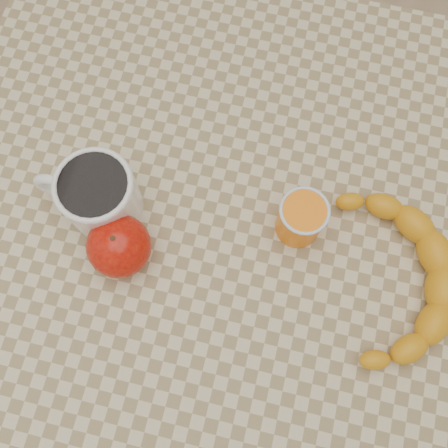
% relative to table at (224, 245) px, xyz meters
% --- Properties ---
extents(ground, '(3.00, 3.00, 0.00)m').
position_rel_table_xyz_m(ground, '(0.00, 0.00, -0.66)').
color(ground, tan).
rests_on(ground, ground).
extents(table, '(0.80, 0.80, 0.75)m').
position_rel_table_xyz_m(table, '(0.00, 0.00, 0.00)').
color(table, '#C9B88E').
rests_on(table, ground).
extents(coffee_mug, '(0.14, 0.10, 0.08)m').
position_rel_table_xyz_m(coffee_mug, '(-0.16, -0.01, 0.13)').
color(coffee_mug, white).
rests_on(coffee_mug, table).
extents(orange_juice_glass, '(0.06, 0.06, 0.07)m').
position_rel_table_xyz_m(orange_juice_glass, '(0.09, 0.02, 0.12)').
color(orange_juice_glass, orange).
rests_on(orange_juice_glass, table).
extents(apple, '(0.10, 0.10, 0.07)m').
position_rel_table_xyz_m(apple, '(-0.12, -0.06, 0.12)').
color(apple, '#8D0904').
rests_on(apple, table).
extents(banana, '(0.25, 0.31, 0.04)m').
position_rel_table_xyz_m(banana, '(0.22, -0.02, 0.11)').
color(banana, orange).
rests_on(banana, table).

